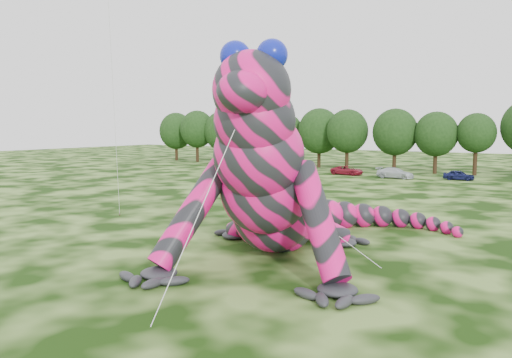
{
  "coord_description": "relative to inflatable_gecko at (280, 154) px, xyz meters",
  "views": [
    {
      "loc": [
        10.96,
        -17.86,
        6.88
      ],
      "look_at": [
        -3.06,
        5.21,
        4.0
      ],
      "focal_mm": 35.0,
      "sensor_mm": 36.0,
      "label": 1
    }
  ],
  "objects": [
    {
      "name": "ground",
      "position": [
        2.1,
        -6.21,
        -5.35
      ],
      "size": [
        240.0,
        240.0,
        0.0
      ],
      "primitive_type": "plane",
      "color": "#16330A",
      "rests_on": "ground"
    },
    {
      "name": "inflatable_gecko",
      "position": [
        0.0,
        0.0,
        0.0
      ],
      "size": [
        22.9,
        25.3,
        10.7
      ],
      "primitive_type": null,
      "rotation": [
        0.0,
        0.0,
        0.26
      ],
      "color": "#EF0F77",
      "rests_on": "ground"
    },
    {
      "name": "flying_kite",
      "position": [
        -12.75,
        -0.27,
        9.56
      ],
      "size": [
        3.64,
        4.04,
        16.99
      ],
      "color": "red",
      "rests_on": "ground"
    },
    {
      "name": "tree_0",
      "position": [
        -52.46,
        53.03,
        -0.6
      ],
      "size": [
        6.91,
        6.22,
        9.51
      ],
      "primitive_type": null,
      "color": "black",
      "rests_on": "ground"
    },
    {
      "name": "tree_1",
      "position": [
        -46.25,
        51.84,
        -0.45
      ],
      "size": [
        6.74,
        6.07,
        9.81
      ],
      "primitive_type": null,
      "color": "black",
      "rests_on": "ground"
    },
    {
      "name": "tree_2",
      "position": [
        -40.92,
        52.55,
        -0.53
      ],
      "size": [
        7.04,
        6.34,
        9.64
      ],
      "primitive_type": null,
      "color": "black",
      "rests_on": "ground"
    },
    {
      "name": "tree_3",
      "position": [
        -33.62,
        50.86,
        -0.63
      ],
      "size": [
        5.81,
        5.23,
        9.44
      ],
      "primitive_type": null,
      "color": "black",
      "rests_on": "ground"
    },
    {
      "name": "tree_4",
      "position": [
        -27.54,
        52.5,
        -0.82
      ],
      "size": [
        6.22,
        5.6,
        9.06
      ],
      "primitive_type": null,
      "color": "black",
      "rests_on": "ground"
    },
    {
      "name": "tree_5",
      "position": [
        -21.02,
        52.23,
        -0.45
      ],
      "size": [
        7.16,
        6.44,
        9.8
      ],
      "primitive_type": null,
      "color": "black",
      "rests_on": "ground"
    },
    {
      "name": "tree_6",
      "position": [
        -15.45,
        50.48,
        -0.6
      ],
      "size": [
        6.52,
        5.86,
        9.49
      ],
      "primitive_type": null,
      "color": "black",
      "rests_on": "ground"
    },
    {
      "name": "tree_7",
      "position": [
        -7.98,
        50.6,
        -0.61
      ],
      "size": [
        6.68,
        6.01,
        9.48
      ],
      "primitive_type": null,
      "color": "black",
      "rests_on": "ground"
    },
    {
      "name": "tree_8",
      "position": [
        -2.12,
        50.78,
        -0.88
      ],
      "size": [
        6.14,
        5.53,
        8.94
      ],
      "primitive_type": null,
      "color": "black",
      "rests_on": "ground"
    },
    {
      "name": "tree_9",
      "position": [
        3.17,
        51.14,
        -1.01
      ],
      "size": [
        5.27,
        4.74,
        8.68
      ],
      "primitive_type": null,
      "color": "black",
      "rests_on": "ground"
    },
    {
      "name": "car_0",
      "position": [
        -28.6,
        41.93,
        -4.6
      ],
      "size": [
        4.44,
        1.81,
        1.51
      ],
      "primitive_type": "imported",
      "rotation": [
        0.0,
        0.0,
        1.58
      ],
      "color": "silver",
      "rests_on": "ground"
    },
    {
      "name": "car_1",
      "position": [
        -22.24,
        42.55,
        -4.66
      ],
      "size": [
        4.39,
        2.19,
        1.38
      ],
      "primitive_type": "imported",
      "rotation": [
        0.0,
        0.0,
        1.39
      ],
      "color": "black",
      "rests_on": "ground"
    },
    {
      "name": "car_2",
      "position": [
        -12.27,
        42.39,
        -4.71
      ],
      "size": [
        4.75,
        2.53,
        1.27
      ],
      "primitive_type": "imported",
      "rotation": [
        0.0,
        0.0,
        1.48
      ],
      "color": "maroon",
      "rests_on": "ground"
    },
    {
      "name": "car_3",
      "position": [
        -5.19,
        41.3,
        -4.65
      ],
      "size": [
        5.03,
        2.47,
        1.41
      ],
      "primitive_type": "imported",
      "rotation": [
        0.0,
        0.0,
        1.47
      ],
      "color": "silver",
      "rests_on": "ground"
    },
    {
      "name": "car_4",
      "position": [
        2.37,
        43.33,
        -4.71
      ],
      "size": [
        3.76,
        1.56,
        1.27
      ],
      "primitive_type": "imported",
      "rotation": [
        0.0,
        0.0,
        1.55
      ],
      "color": "#14194B",
      "rests_on": "ground"
    },
    {
      "name": "spectator_4",
      "position": [
        -15.83,
        30.63,
        -4.52
      ],
      "size": [
        0.66,
        0.89,
        1.66
      ],
      "primitive_type": "imported",
      "rotation": [
        0.0,
        0.0,
        1.4
      ],
      "color": "gray",
      "rests_on": "ground"
    },
    {
      "name": "spectator_1",
      "position": [
        -7.17,
        19.73,
        -4.45
      ],
      "size": [
        0.91,
        1.04,
        1.81
      ],
      "primitive_type": "imported",
      "rotation": [
        0.0,
        0.0,
        1.87
      ],
      "color": "gray",
      "rests_on": "ground"
    }
  ]
}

